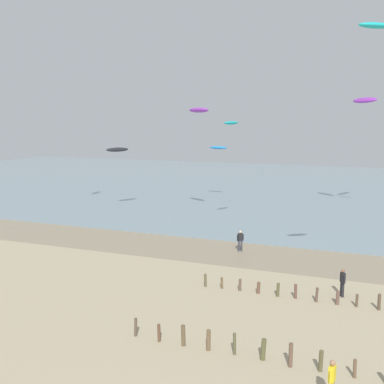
{
  "coord_description": "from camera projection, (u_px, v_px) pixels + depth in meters",
  "views": [
    {
      "loc": [
        7.16,
        -8.6,
        10.49
      ],
      "look_at": [
        -0.87,
        12.69,
        6.84
      ],
      "focal_mm": 42.03,
      "sensor_mm": 36.0,
      "label": 1
    }
  ],
  "objects": [
    {
      "name": "wet_sand_strip",
      "position": [
        257.0,
        256.0,
        35.08
      ],
      "size": [
        120.0,
        6.64,
        0.01
      ],
      "primitive_type": "cube",
      "color": "gray",
      "rests_on": "ground"
    },
    {
      "name": "sea",
      "position": [
        311.0,
        187.0,
        70.48
      ],
      "size": [
        160.0,
        70.0,
        0.1
      ],
      "primitive_type": "cube",
      "color": "gray",
      "rests_on": "ground"
    },
    {
      "name": "groyne_mid",
      "position": [
        360.0,
        368.0,
        18.37
      ],
      "size": [
        21.67,
        0.38,
        1.07
      ],
      "color": "brown",
      "rests_on": "ground"
    },
    {
      "name": "groyne_far",
      "position": [
        321.0,
        295.0,
        26.13
      ],
      "size": [
        13.89,
        0.31,
        0.94
      ],
      "color": "brown",
      "rests_on": "ground"
    },
    {
      "name": "person_nearest_camera",
      "position": [
        240.0,
        240.0,
        36.24
      ],
      "size": [
        0.49,
        0.38,
        1.71
      ],
      "color": "#383842",
      "rests_on": "ground"
    },
    {
      "name": "person_mid_beach",
      "position": [
        343.0,
        282.0,
        26.89
      ],
      "size": [
        0.34,
        0.53,
        1.71
      ],
      "color": "#232328",
      "rests_on": "ground"
    },
    {
      "name": "person_left_flank",
      "position": [
        332.0,
        380.0,
        16.73
      ],
      "size": [
        0.28,
        0.56,
        1.71
      ],
      "color": "#383842",
      "rests_on": "ground"
    },
    {
      "name": "kite_aloft_0",
      "position": [
        117.0,
        150.0,
        51.25
      ],
      "size": [
        2.24,
        3.0,
        0.57
      ],
      "primitive_type": "ellipsoid",
      "rotation": [
        -0.12,
        0.0,
        4.21
      ],
      "color": "black"
    },
    {
      "name": "kite_aloft_1",
      "position": [
        231.0,
        123.0,
        41.88
      ],
      "size": [
        1.37,
        2.04,
        0.43
      ],
      "primitive_type": "ellipsoid",
      "rotation": [
        -0.21,
        0.0,
        1.17
      ],
      "color": "#19B2B7"
    },
    {
      "name": "kite_aloft_4",
      "position": [
        218.0,
        148.0,
        58.41
      ],
      "size": [
        2.55,
        1.06,
        0.46
      ],
      "primitive_type": "ellipsoid",
      "rotation": [
        -0.09,
        0.0,
        6.19
      ],
      "color": "#2384D1"
    },
    {
      "name": "kite_aloft_5",
      "position": [
        365.0,
        100.0,
        49.42
      ],
      "size": [
        3.23,
        3.1,
        0.87
      ],
      "primitive_type": "ellipsoid",
      "rotation": [
        0.37,
        0.0,
        5.54
      ],
      "color": "purple"
    },
    {
      "name": "kite_aloft_7",
      "position": [
        199.0,
        110.0,
        46.58
      ],
      "size": [
        3.13,
        2.52,
        0.65
      ],
      "primitive_type": "ellipsoid",
      "rotation": [
        -0.18,
        0.0,
        5.72
      ],
      "color": "purple"
    },
    {
      "name": "kite_aloft_8",
      "position": [
        375.0,
        25.0,
        23.59
      ],
      "size": [
        2.0,
        1.68,
        0.37
      ],
      "primitive_type": "ellipsoid",
      "rotation": [
        0.08,
        0.0,
        0.61
      ],
      "color": "#19B2B7"
    }
  ]
}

